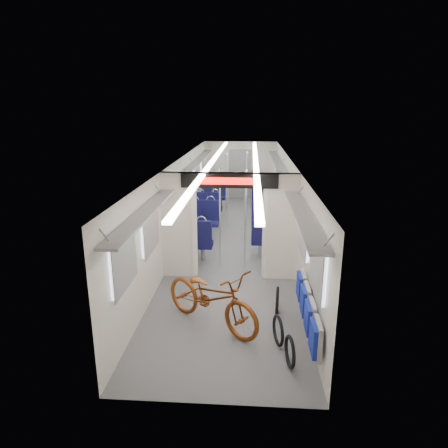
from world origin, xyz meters
name	(u,v)px	position (x,y,z in m)	size (l,w,h in m)	color
carriage	(233,193)	(0.00, -0.27, 1.50)	(12.00, 12.02, 2.31)	#515456
bicycle	(211,297)	(-0.19, -4.11, 0.53)	(0.71, 2.03, 1.07)	brown
flip_bench	(308,309)	(1.35, -4.51, 0.58)	(0.12, 2.10, 0.51)	gray
bike_hoop_a	(290,353)	(1.04, -5.16, 0.22)	(0.48, 0.48, 0.05)	black
bike_hoop_b	(278,332)	(0.90, -4.62, 0.23)	(0.50, 0.50, 0.05)	black
bike_hoop_c	(277,302)	(0.95, -3.65, 0.24)	(0.52, 0.52, 0.05)	black
seat_bay_near_left	(198,227)	(-0.93, -0.16, 0.57)	(0.96, 2.29, 1.17)	#0C0C36
seat_bay_near_right	(269,226)	(0.94, 0.11, 0.55)	(0.92, 2.10, 1.11)	#0C0C36
seat_bay_far_left	(211,199)	(-0.93, 3.32, 0.54)	(0.91, 2.06, 1.10)	#0C0C36
seat_bay_far_right	(265,197)	(0.93, 3.72, 0.54)	(0.91, 2.05, 1.09)	#0C0C36
stanchion_near_left	(220,219)	(-0.25, -1.47, 1.15)	(0.04, 0.04, 2.30)	silver
stanchion_near_right	(245,221)	(0.33, -1.56, 1.15)	(0.04, 0.04, 2.30)	silver
stanchion_far_left	(227,191)	(-0.27, 1.73, 1.15)	(0.04, 0.04, 2.30)	silver
stanchion_far_right	(246,189)	(0.31, 2.06, 1.15)	(0.04, 0.04, 2.30)	silver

